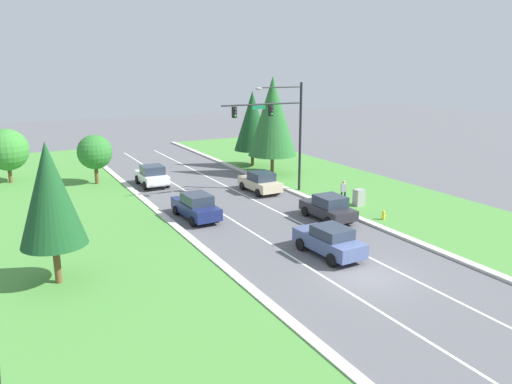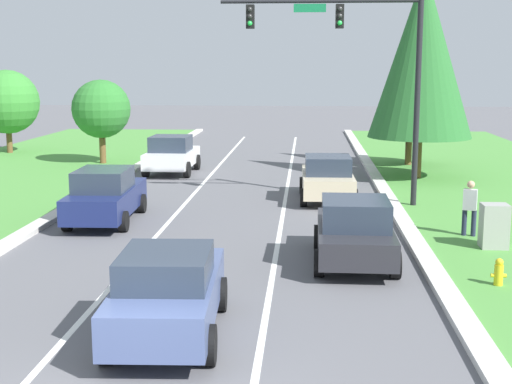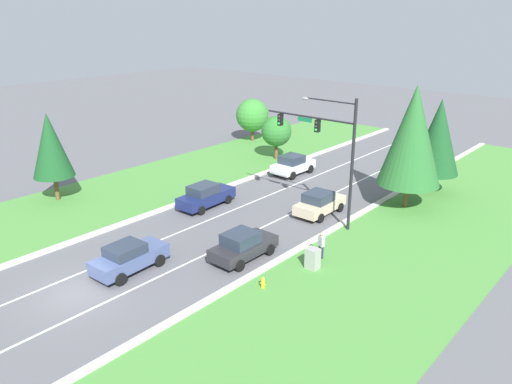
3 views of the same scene
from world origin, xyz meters
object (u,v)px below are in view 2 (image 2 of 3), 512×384
(traffic_signal_mast, at_px, (365,44))
(charcoal_sedan, at_px, (355,231))
(fire_hydrant, at_px, (499,274))
(oak_far_left_tree, at_px, (7,102))
(white_sedan, at_px, (172,155))
(utility_cabinet, at_px, (494,227))
(conifer_far_right_tree, at_px, (411,73))
(conifer_near_right_tree, at_px, (422,54))
(pedestrian, at_px, (470,207))
(champagne_sedan, at_px, (327,178))
(oak_near_left_tree, at_px, (101,109))
(slate_blue_sedan, at_px, (168,292))
(navy_sedan, at_px, (106,195))

(traffic_signal_mast, height_order, charcoal_sedan, traffic_signal_mast)
(fire_hydrant, relative_size, oak_far_left_tree, 0.15)
(oak_far_left_tree, bearing_deg, white_sedan, -32.24)
(utility_cabinet, height_order, conifer_far_right_tree, conifer_far_right_tree)
(traffic_signal_mast, bearing_deg, conifer_near_right_tree, 65.01)
(fire_hydrant, bearing_deg, utility_cabinet, 77.74)
(pedestrian, height_order, conifer_near_right_tree, conifer_near_right_tree)
(champagne_sedan, height_order, utility_cabinet, champagne_sedan)
(pedestrian, height_order, oak_near_left_tree, oak_near_left_tree)
(conifer_far_right_tree, bearing_deg, slate_blue_sedan, -108.01)
(utility_cabinet, distance_m, conifer_far_right_tree, 16.94)
(fire_hydrant, xyz_separation_m, conifer_near_right_tree, (0.53, 15.58, 5.08))
(traffic_signal_mast, bearing_deg, slate_blue_sedan, -109.33)
(white_sedan, height_order, oak_near_left_tree, oak_near_left_tree)
(white_sedan, bearing_deg, traffic_signal_mast, -40.78)
(charcoal_sedan, xyz_separation_m, oak_far_left_tree, (-18.00, 21.42, 2.10))
(charcoal_sedan, bearing_deg, oak_far_left_tree, 130.58)
(conifer_far_right_tree, bearing_deg, pedestrian, -91.29)
(white_sedan, bearing_deg, oak_far_left_tree, 148.86)
(conifer_near_right_tree, bearing_deg, oak_far_left_tree, 160.35)
(slate_blue_sedan, bearing_deg, navy_sedan, 109.42)
(champagne_sedan, distance_m, conifer_far_right_tree, 11.03)
(charcoal_sedan, relative_size, slate_blue_sedan, 0.96)
(navy_sedan, bearing_deg, utility_cabinet, -15.87)
(traffic_signal_mast, relative_size, conifer_far_right_tree, 1.15)
(champagne_sedan, distance_m, conifer_near_right_tree, 8.01)
(slate_blue_sedan, bearing_deg, pedestrian, 45.62)
(charcoal_sedan, distance_m, oak_near_left_tree, 21.02)
(fire_hydrant, bearing_deg, navy_sedan, 149.91)
(utility_cabinet, distance_m, oak_near_left_tree, 22.23)
(conifer_near_right_tree, bearing_deg, charcoal_sedan, -104.81)
(utility_cabinet, xyz_separation_m, conifer_near_right_tree, (-0.21, 12.17, 4.78))
(navy_sedan, height_order, oak_near_left_tree, oak_near_left_tree)
(white_sedan, bearing_deg, conifer_far_right_tree, 17.10)
(slate_blue_sedan, xyz_separation_m, champagne_sedan, (3.28, 13.75, -0.01))
(traffic_signal_mast, distance_m, fire_hydrant, 11.00)
(navy_sedan, height_order, utility_cabinet, navy_sedan)
(slate_blue_sedan, xyz_separation_m, oak_near_left_tree, (-7.76, 22.69, 1.95))
(navy_sedan, height_order, charcoal_sedan, navy_sedan)
(traffic_signal_mast, height_order, conifer_far_right_tree, traffic_signal_mast)
(traffic_signal_mast, xyz_separation_m, slate_blue_sedan, (-4.44, -12.65, -4.83))
(oak_far_left_tree, bearing_deg, pedestrian, -40.79)
(champagne_sedan, distance_m, utility_cabinet, 8.22)
(charcoal_sedan, distance_m, white_sedan, 16.55)
(traffic_signal_mast, bearing_deg, utility_cabinet, -62.16)
(utility_cabinet, relative_size, pedestrian, 0.76)
(slate_blue_sedan, relative_size, pedestrian, 2.60)
(white_sedan, distance_m, oak_far_left_tree, 12.63)
(charcoal_sedan, height_order, pedestrian, pedestrian)
(traffic_signal_mast, xyz_separation_m, white_sedan, (-8.16, 7.32, -4.79))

